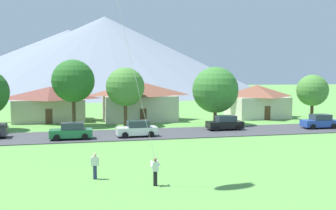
% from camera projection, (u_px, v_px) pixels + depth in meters
% --- Properties ---
extents(road_strip, '(160.00, 7.84, 0.08)m').
position_uv_depth(road_strip, '(138.00, 134.00, 43.31)').
color(road_strip, '#424247').
rests_on(road_strip, ground).
extents(mountain_west_ridge, '(113.64, 113.64, 27.31)m').
position_uv_depth(mountain_west_ridge, '(105.00, 54.00, 144.79)').
color(mountain_west_ridge, gray).
rests_on(mountain_west_ridge, ground).
extents(mountain_far_west_ridge, '(105.67, 105.67, 22.84)m').
position_uv_depth(mountain_far_west_ridge, '(69.00, 61.00, 147.78)').
color(mountain_far_west_ridge, gray).
rests_on(mountain_far_west_ridge, ground).
extents(house_leftmost, '(10.26, 7.20, 4.82)m').
position_uv_depth(house_leftmost, '(50.00, 103.00, 55.54)').
color(house_leftmost, beige).
rests_on(house_leftmost, ground).
extents(house_left_center, '(8.53, 7.70, 4.94)m').
position_uv_depth(house_left_center, '(257.00, 101.00, 60.23)').
color(house_left_center, beige).
rests_on(house_left_center, ground).
extents(house_rightmost, '(10.66, 7.85, 5.55)m').
position_uv_depth(house_rightmost, '(139.00, 100.00, 56.30)').
color(house_rightmost, beige).
rests_on(house_rightmost, ground).
extents(tree_near_left, '(5.39, 5.39, 8.44)m').
position_uv_depth(tree_near_left, '(73.00, 81.00, 49.91)').
color(tree_near_left, '#4C3823').
rests_on(tree_near_left, ground).
extents(tree_center, '(4.89, 4.89, 7.45)m').
position_uv_depth(tree_center, '(125.00, 87.00, 49.95)').
color(tree_center, brown).
rests_on(tree_center, ground).
extents(tree_right_of_center, '(5.98, 5.98, 7.56)m').
position_uv_depth(tree_right_of_center, '(215.00, 90.00, 51.15)').
color(tree_right_of_center, brown).
rests_on(tree_right_of_center, ground).
extents(tree_near_right, '(4.43, 4.43, 6.52)m').
position_uv_depth(tree_near_right, '(312.00, 90.00, 55.92)').
color(tree_near_right, '#4C3823').
rests_on(tree_near_right, ground).
extents(parked_car_white_west_end, '(4.25, 2.17, 1.68)m').
position_uv_depth(parked_car_white_west_end, '(137.00, 129.00, 41.52)').
color(parked_car_white_west_end, white).
rests_on(parked_car_white_west_end, road_strip).
extents(parked_car_black_mid_west, '(4.21, 2.09, 1.68)m').
position_uv_depth(parked_car_black_mid_west, '(225.00, 123.00, 46.40)').
color(parked_car_black_mid_west, black).
rests_on(parked_car_black_mid_west, road_strip).
extents(parked_car_green_mid_east, '(4.21, 2.10, 1.68)m').
position_uv_depth(parked_car_green_mid_east, '(71.00, 131.00, 39.83)').
color(parked_car_green_mid_east, '#237042').
rests_on(parked_car_green_mid_east, road_strip).
extents(parked_car_blue_east_end, '(4.28, 2.23, 1.68)m').
position_uv_depth(parked_car_blue_east_end, '(320.00, 122.00, 47.80)').
color(parked_car_blue_east_end, '#2847A8').
rests_on(parked_car_blue_east_end, road_strip).
extents(watcher_person, '(0.56, 0.24, 1.68)m').
position_uv_depth(watcher_person, '(95.00, 165.00, 25.04)').
color(watcher_person, navy).
rests_on(watcher_person, ground).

